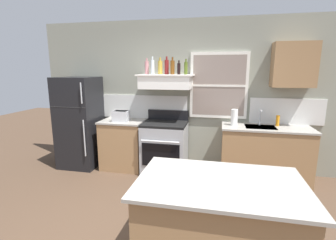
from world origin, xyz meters
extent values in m
cube|color=gray|center=(0.00, 2.23, 1.35)|extent=(5.40, 0.06, 2.70)
cube|color=silver|center=(-1.15, 2.19, 1.13)|extent=(2.50, 0.02, 0.44)
cube|color=silver|center=(1.80, 2.19, 1.13)|extent=(1.20, 0.02, 0.44)
cube|color=white|center=(0.65, 2.18, 1.55)|extent=(1.00, 0.04, 1.15)
cube|color=gray|center=(0.65, 2.17, 1.55)|extent=(0.90, 0.01, 1.05)
cube|color=white|center=(0.65, 2.16, 1.55)|extent=(0.90, 0.02, 0.04)
cube|color=black|center=(-1.90, 1.84, 0.85)|extent=(0.70, 0.68, 1.69)
cube|color=#333333|center=(-1.90, 1.50, 1.19)|extent=(0.69, 0.00, 0.01)
cylinder|color=#A5A8AD|center=(-1.60, 1.47, 0.65)|extent=(0.02, 0.02, 0.65)
cylinder|color=#A5A8AD|center=(-1.60, 1.47, 1.44)|extent=(0.02, 0.02, 0.35)
cube|color=#9E754C|center=(-1.05, 1.90, 0.44)|extent=(0.76, 0.60, 0.88)
cube|color=#9E998E|center=(-1.05, 1.90, 0.90)|extent=(0.79, 0.63, 0.03)
cube|color=silver|center=(-1.05, 1.82, 1.01)|extent=(0.28, 0.20, 0.19)
cube|color=black|center=(-1.05, 1.82, 1.09)|extent=(0.24, 0.16, 0.01)
cube|color=black|center=(-1.20, 1.82, 1.04)|extent=(0.02, 0.03, 0.02)
cube|color=#9EA0A5|center=(-0.25, 1.86, 0.43)|extent=(0.76, 0.64, 0.87)
cube|color=black|center=(-0.25, 1.86, 0.89)|extent=(0.76, 0.64, 0.04)
cube|color=black|center=(-0.25, 2.15, 1.00)|extent=(0.76, 0.06, 0.18)
cube|color=black|center=(-0.25, 1.54, 0.42)|extent=(0.65, 0.01, 0.40)
cylinder|color=silver|center=(-0.25, 1.50, 0.67)|extent=(0.65, 0.03, 0.03)
cube|color=white|center=(-0.25, 1.96, 1.61)|extent=(0.88, 0.48, 0.22)
cube|color=#262628|center=(-0.25, 1.74, 1.53)|extent=(0.75, 0.02, 0.04)
cube|color=white|center=(-0.25, 1.96, 1.73)|extent=(0.96, 0.52, 0.02)
cylinder|color=#C67F84|center=(-0.60, 1.98, 1.86)|extent=(0.07, 0.07, 0.22)
cylinder|color=#C67F84|center=(-0.60, 1.98, 1.99)|extent=(0.03, 0.03, 0.06)
cylinder|color=silver|center=(-0.48, 1.92, 1.87)|extent=(0.06, 0.06, 0.24)
cylinder|color=silver|center=(-0.48, 1.92, 2.02)|extent=(0.03, 0.03, 0.06)
cylinder|color=#B29333|center=(-0.36, 2.01, 1.86)|extent=(0.08, 0.08, 0.23)
cylinder|color=#B29333|center=(-0.36, 2.01, 2.00)|extent=(0.03, 0.03, 0.06)
cylinder|color=maroon|center=(-0.25, 2.02, 1.87)|extent=(0.07, 0.07, 0.24)
cylinder|color=maroon|center=(-0.25, 2.02, 2.02)|extent=(0.03, 0.03, 0.06)
cylinder|color=brown|center=(-0.13, 1.96, 1.86)|extent=(0.07, 0.07, 0.23)
cylinder|color=brown|center=(-0.13, 1.96, 2.01)|extent=(0.03, 0.03, 0.06)
cylinder|color=black|center=(-0.02, 1.94, 1.84)|extent=(0.06, 0.06, 0.19)
cylinder|color=black|center=(-0.02, 1.94, 1.96)|extent=(0.02, 0.02, 0.05)
cylinder|color=#4C601E|center=(0.10, 1.96, 1.85)|extent=(0.06, 0.06, 0.21)
cylinder|color=#4C601E|center=(0.10, 1.96, 1.98)|extent=(0.03, 0.03, 0.05)
cube|color=#9E754C|center=(1.45, 1.90, 0.44)|extent=(1.40, 0.60, 0.88)
cube|color=#9E998E|center=(1.45, 1.90, 0.90)|extent=(1.43, 0.63, 0.03)
cube|color=#B7BABC|center=(1.35, 1.88, 0.90)|extent=(0.48, 0.36, 0.01)
cylinder|color=silver|center=(1.35, 2.02, 1.05)|extent=(0.03, 0.03, 0.28)
cylinder|color=silver|center=(1.35, 1.94, 1.17)|extent=(0.02, 0.16, 0.02)
cylinder|color=white|center=(0.93, 1.90, 1.04)|extent=(0.11, 0.11, 0.27)
cylinder|color=orange|center=(1.63, 2.00, 1.00)|extent=(0.06, 0.06, 0.18)
cube|color=#9E754C|center=(0.72, -0.30, 0.44)|extent=(1.32, 0.82, 0.88)
cube|color=#9E998E|center=(0.72, -0.30, 0.90)|extent=(1.40, 0.90, 0.03)
cube|color=#9E754C|center=(1.80, 2.04, 1.90)|extent=(0.64, 0.32, 0.70)
camera|label=1|loc=(0.69, -2.27, 1.83)|focal=26.34mm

